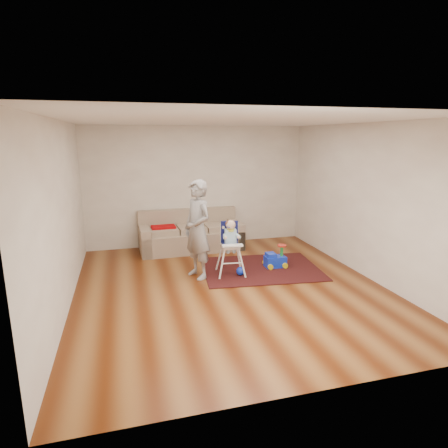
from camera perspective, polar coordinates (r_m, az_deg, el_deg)
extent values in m
plane|color=#4F1F08|center=(6.35, 0.96, -9.63)|extent=(5.50, 5.50, 0.00)
cube|color=beige|center=(8.60, -4.11, 5.73)|extent=(5.00, 0.04, 2.70)
cube|color=beige|center=(5.80, -23.48, 1.02)|extent=(0.04, 5.50, 2.70)
cube|color=beige|center=(7.06, 20.92, 3.26)|extent=(0.04, 5.50, 2.70)
cube|color=white|center=(5.86, 1.06, 15.52)|extent=(5.00, 5.50, 0.04)
cube|color=#A60508|center=(8.13, -9.23, -0.45)|extent=(0.52, 0.34, 0.04)
cube|color=black|center=(7.21, 5.60, -6.77)|extent=(2.34, 1.85, 0.02)
sphere|color=#1332D2|center=(6.80, 2.54, -7.17)|extent=(0.16, 0.16, 0.16)
cylinder|color=#1332D2|center=(6.55, 0.78, -0.51)|extent=(0.03, 0.12, 0.01)
imported|color=gray|center=(6.56, -4.05, -0.86)|extent=(0.64, 0.75, 1.75)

